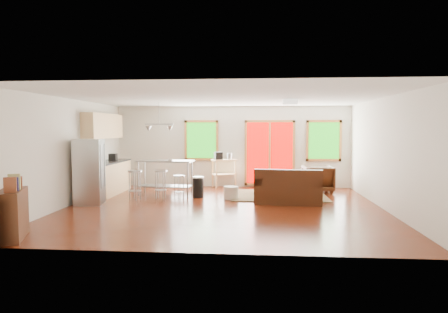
# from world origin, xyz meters

# --- Properties ---
(floor) EXTENTS (7.50, 7.00, 0.02)m
(floor) POSITION_xyz_m (0.00, 0.00, -0.01)
(floor) COLOR #3C1206
(floor) RESTS_ON ground
(ceiling) EXTENTS (7.50, 7.00, 0.02)m
(ceiling) POSITION_xyz_m (0.00, 0.00, 2.61)
(ceiling) COLOR silver
(ceiling) RESTS_ON ground
(back_wall) EXTENTS (7.50, 0.02, 2.60)m
(back_wall) POSITION_xyz_m (0.00, 3.51, 1.30)
(back_wall) COLOR beige
(back_wall) RESTS_ON ground
(left_wall) EXTENTS (0.02, 7.00, 2.60)m
(left_wall) POSITION_xyz_m (-3.76, 0.00, 1.30)
(left_wall) COLOR beige
(left_wall) RESTS_ON ground
(right_wall) EXTENTS (0.02, 7.00, 2.60)m
(right_wall) POSITION_xyz_m (3.76, 0.00, 1.30)
(right_wall) COLOR beige
(right_wall) RESTS_ON ground
(front_wall) EXTENTS (7.50, 0.02, 2.60)m
(front_wall) POSITION_xyz_m (0.00, -3.51, 1.30)
(front_wall) COLOR beige
(front_wall) RESTS_ON ground
(window_left) EXTENTS (1.10, 0.05, 1.30)m
(window_left) POSITION_xyz_m (-1.00, 3.46, 1.50)
(window_left) COLOR #125C0C
(window_left) RESTS_ON back_wall
(french_doors) EXTENTS (1.60, 0.05, 2.10)m
(french_doors) POSITION_xyz_m (1.20, 3.46, 1.10)
(french_doors) COLOR #BF0300
(french_doors) RESTS_ON back_wall
(window_right) EXTENTS (1.10, 0.05, 1.30)m
(window_right) POSITION_xyz_m (2.90, 3.46, 1.50)
(window_right) COLOR #125C0C
(window_right) RESTS_ON back_wall
(rug) EXTENTS (2.59, 2.00, 0.03)m
(rug) POSITION_xyz_m (1.42, 1.78, 0.01)
(rug) COLOR #415B37
(rug) RESTS_ON floor
(loveseat) EXTENTS (1.73, 1.09, 0.88)m
(loveseat) POSITION_xyz_m (1.59, 0.74, 0.35)
(loveseat) COLOR black
(loveseat) RESTS_ON floor
(coffee_table) EXTENTS (1.00, 0.70, 0.37)m
(coffee_table) POSITION_xyz_m (1.92, 1.94, 0.32)
(coffee_table) COLOR #3C1E0F
(coffee_table) RESTS_ON floor
(armchair) EXTENTS (0.88, 0.83, 0.86)m
(armchair) POSITION_xyz_m (2.59, 2.54, 0.43)
(armchair) COLOR black
(armchair) RESTS_ON floor
(ottoman) EXTENTS (0.69, 0.69, 0.38)m
(ottoman) POSITION_xyz_m (1.09, 2.18, 0.19)
(ottoman) COLOR black
(ottoman) RESTS_ON floor
(pouf) EXTENTS (0.42, 0.42, 0.34)m
(pouf) POSITION_xyz_m (0.12, 1.18, 0.17)
(pouf) COLOR beige
(pouf) RESTS_ON floor
(vase) EXTENTS (0.19, 0.20, 0.28)m
(vase) POSITION_xyz_m (1.67, 1.99, 0.50)
(vase) COLOR silver
(vase) RESTS_ON coffee_table
(cabinets) EXTENTS (0.64, 2.24, 2.30)m
(cabinets) POSITION_xyz_m (-3.49, 1.70, 0.93)
(cabinets) COLOR tan
(cabinets) RESTS_ON floor
(refrigerator) EXTENTS (0.74, 0.72, 1.62)m
(refrigerator) POSITION_xyz_m (-3.34, 0.19, 0.81)
(refrigerator) COLOR #B7BABC
(refrigerator) RESTS_ON floor
(island) EXTENTS (1.62, 0.77, 0.99)m
(island) POSITION_xyz_m (-1.77, 1.64, 0.68)
(island) COLOR #B7BABC
(island) RESTS_ON floor
(cup) EXTENTS (0.15, 0.12, 0.13)m
(cup) POSITION_xyz_m (-1.57, 1.33, 1.02)
(cup) COLOR silver
(cup) RESTS_ON island
(bar_stool_a) EXTENTS (0.47, 0.47, 0.78)m
(bar_stool_a) POSITION_xyz_m (-2.40, 0.84, 0.58)
(bar_stool_a) COLOR #B7BABC
(bar_stool_a) RESTS_ON floor
(bar_stool_b) EXTENTS (0.38, 0.38, 0.77)m
(bar_stool_b) POSITION_xyz_m (-1.77, 1.07, 0.57)
(bar_stool_b) COLOR #B7BABC
(bar_stool_b) RESTS_ON floor
(bar_stool_c) EXTENTS (0.40, 0.40, 0.64)m
(bar_stool_c) POSITION_xyz_m (-1.26, 1.02, 0.48)
(bar_stool_c) COLOR #B7BABC
(bar_stool_c) RESTS_ON floor
(trash_can) EXTENTS (0.34, 0.34, 0.57)m
(trash_can) POSITION_xyz_m (-0.80, 1.36, 0.29)
(trash_can) COLOR black
(trash_can) RESTS_ON floor
(kitchen_cart) EXTENTS (0.88, 0.75, 1.14)m
(kitchen_cart) POSITION_xyz_m (-0.27, 3.27, 0.78)
(kitchen_cart) COLOR tan
(kitchen_cart) RESTS_ON floor
(bookshelf) EXTENTS (0.69, 1.01, 1.11)m
(bookshelf) POSITION_xyz_m (-3.35, -2.97, 0.44)
(bookshelf) COLOR #3C1E0F
(bookshelf) RESTS_ON floor
(ceiling_flush) EXTENTS (0.35, 0.35, 0.12)m
(ceiling_flush) POSITION_xyz_m (1.60, 0.60, 2.53)
(ceiling_flush) COLOR white
(ceiling_flush) RESTS_ON ceiling
(pendant_light) EXTENTS (0.80, 0.18, 0.79)m
(pendant_light) POSITION_xyz_m (-1.90, 1.50, 1.90)
(pendant_light) COLOR gray
(pendant_light) RESTS_ON ceiling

